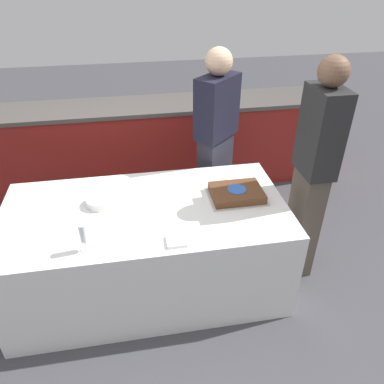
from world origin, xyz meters
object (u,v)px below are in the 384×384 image
plate_stack (101,201)px  person_cutting_cake (216,142)px  cake (237,193)px  wine_glass (83,234)px  person_seated_right (313,173)px

plate_stack → person_cutting_cake: size_ratio=0.12×
plate_stack → cake: bearing=-4.2°
cake → plate_stack: size_ratio=2.00×
cake → wine_glass: (-1.04, -0.40, 0.09)m
person_cutting_cake → person_seated_right: (0.55, -0.72, 0.05)m
cake → plate_stack: cake is taller
cake → person_seated_right: bearing=-3.8°
wine_glass → person_seated_right: 1.63m
cake → wine_glass: size_ratio=2.14×
plate_stack → person_seated_right: person_seated_right is taller
cake → person_cutting_cake: size_ratio=0.25×
wine_glass → person_cutting_cake: (1.04, 1.08, -0.00)m
person_seated_right → person_cutting_cake: bearing=-142.8°
cake → plate_stack: bearing=175.8°
cake → person_seated_right: (0.55, -0.04, 0.14)m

